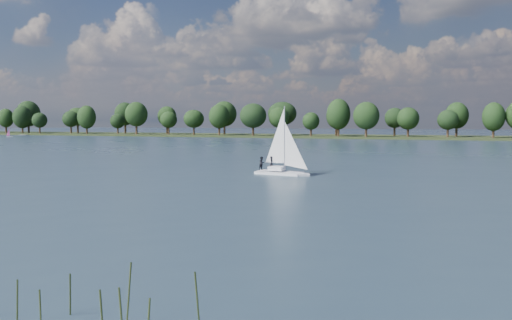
# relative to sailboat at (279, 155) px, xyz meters

# --- Properties ---
(ground) EXTENTS (700.00, 700.00, 0.00)m
(ground) POSITION_rel_sailboat_xyz_m (-0.22, 52.17, -2.59)
(ground) COLOR #233342
(ground) RESTS_ON ground
(far_shore) EXTENTS (660.00, 40.00, 1.50)m
(far_shore) POSITION_rel_sailboat_xyz_m (-0.22, 164.17, -2.59)
(far_shore) COLOR black
(far_shore) RESTS_ON ground
(sailboat) EXTENTS (7.30, 3.35, 9.27)m
(sailboat) POSITION_rel_sailboat_xyz_m (0.00, 0.00, 0.00)
(sailboat) COLOR silver
(sailboat) RESTS_ON ground
(dinghy_pink) EXTENTS (2.74, 2.45, 4.24)m
(dinghy_pink) POSITION_rel_sailboat_xyz_m (-161.39, 118.70, -1.59)
(dinghy_pink) COLOR white
(dinghy_pink) RESTS_ON ground
(pontoon) EXTENTS (4.25, 2.58, 0.50)m
(pontoon) POSITION_rel_sailboat_xyz_m (-176.41, 142.35, -2.59)
(pontoon) COLOR #505355
(pontoon) RESTS_ON ground
(treeline) EXTENTS (562.62, 73.95, 18.01)m
(treeline) POSITION_rel_sailboat_xyz_m (-13.23, 160.55, 5.53)
(treeline) COLOR black
(treeline) RESTS_ON ground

